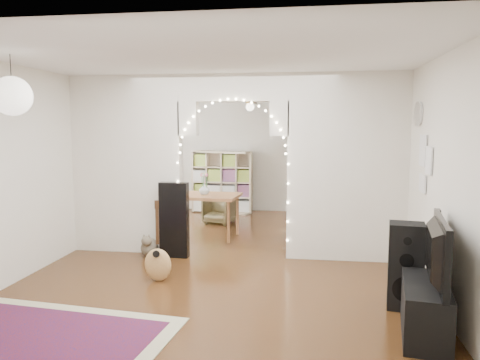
# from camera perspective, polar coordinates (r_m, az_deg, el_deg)

# --- Properties ---
(floor) EXTENTS (7.50, 7.50, 0.00)m
(floor) POSITION_cam_1_polar(r_m,az_deg,el_deg) (7.20, -0.79, -9.06)
(floor) COLOR black
(floor) RESTS_ON ground
(ceiling) EXTENTS (5.00, 7.50, 0.02)m
(ceiling) POSITION_cam_1_polar(r_m,az_deg,el_deg) (6.97, -0.83, 12.83)
(ceiling) COLOR white
(ceiling) RESTS_ON wall_back
(wall_back) EXTENTS (5.00, 0.02, 2.70)m
(wall_back) POSITION_cam_1_polar(r_m,az_deg,el_deg) (10.67, 2.38, 3.43)
(wall_back) COLOR silver
(wall_back) RESTS_ON floor
(wall_front) EXTENTS (5.00, 0.02, 2.70)m
(wall_front) POSITION_cam_1_polar(r_m,az_deg,el_deg) (3.33, -11.05, -3.85)
(wall_front) COLOR silver
(wall_front) RESTS_ON floor
(wall_left) EXTENTS (0.02, 7.50, 2.70)m
(wall_left) POSITION_cam_1_polar(r_m,az_deg,el_deg) (7.75, -19.39, 1.84)
(wall_left) COLOR silver
(wall_left) RESTS_ON floor
(wall_right) EXTENTS (0.02, 7.50, 2.70)m
(wall_right) POSITION_cam_1_polar(r_m,az_deg,el_deg) (7.01, 19.82, 1.35)
(wall_right) COLOR silver
(wall_right) RESTS_ON floor
(divider_wall) EXTENTS (5.00, 0.20, 2.70)m
(divider_wall) POSITION_cam_1_polar(r_m,az_deg,el_deg) (6.95, -0.81, 2.32)
(divider_wall) COLOR silver
(divider_wall) RESTS_ON floor
(fairy_lights) EXTENTS (1.64, 0.04, 1.60)m
(fairy_lights) POSITION_cam_1_polar(r_m,az_deg,el_deg) (6.81, -0.98, 3.29)
(fairy_lights) COLOR #FFEABF
(fairy_lights) RESTS_ON divider_wall
(window) EXTENTS (0.04, 1.20, 1.40)m
(window) POSITION_cam_1_polar(r_m,az_deg,el_deg) (9.36, -14.15, 3.70)
(window) COLOR white
(window) RESTS_ON wall_left
(wall_clock) EXTENTS (0.03, 0.31, 0.31)m
(wall_clock) POSITION_cam_1_polar(r_m,az_deg,el_deg) (6.40, 20.98, 7.56)
(wall_clock) COLOR white
(wall_clock) RESTS_ON wall_right
(picture_frames) EXTENTS (0.02, 0.50, 0.70)m
(picture_frames) POSITION_cam_1_polar(r_m,az_deg,el_deg) (6.02, 21.57, 1.90)
(picture_frames) COLOR white
(picture_frames) RESTS_ON wall_right
(paper_lantern) EXTENTS (0.40, 0.40, 0.40)m
(paper_lantern) POSITION_cam_1_polar(r_m,az_deg,el_deg) (5.36, -26.02, 9.19)
(paper_lantern) COLOR white
(paper_lantern) RESTS_ON ceiling
(ceiling_fan) EXTENTS (1.10, 1.10, 0.30)m
(ceiling_fan) POSITION_cam_1_polar(r_m,az_deg,el_deg) (8.92, 1.24, 9.55)
(ceiling_fan) COLOR #B98B3D
(ceiling_fan) RESTS_ON ceiling
(area_rug) EXTENTS (2.62, 2.08, 0.02)m
(area_rug) POSITION_cam_1_polar(r_m,az_deg,el_deg) (4.81, -24.81, -17.80)
(area_rug) COLOR maroon
(area_rug) RESTS_ON floor
(guitar_case) EXTENTS (0.43, 0.16, 1.12)m
(guitar_case) POSITION_cam_1_polar(r_m,az_deg,el_deg) (7.01, -8.03, -4.84)
(guitar_case) COLOR black
(guitar_case) RESTS_ON floor
(acoustic_guitar) EXTENTS (0.37, 0.25, 0.87)m
(acoustic_guitar) POSITION_cam_1_polar(r_m,az_deg,el_deg) (6.01, -10.01, -8.59)
(acoustic_guitar) COLOR #AF7A46
(acoustic_guitar) RESTS_ON floor
(tabby_cat) EXTENTS (0.27, 0.56, 0.37)m
(tabby_cat) POSITION_cam_1_polar(r_m,az_deg,el_deg) (7.20, -11.03, -7.94)
(tabby_cat) COLOR brown
(tabby_cat) RESTS_ON floor
(floor_speaker) EXTENTS (0.40, 0.37, 0.93)m
(floor_speaker) POSITION_cam_1_polar(r_m,az_deg,el_deg) (5.36, 19.55, -9.87)
(floor_speaker) COLOR black
(floor_speaker) RESTS_ON floor
(media_console) EXTENTS (0.56, 1.05, 0.50)m
(media_console) POSITION_cam_1_polar(r_m,az_deg,el_deg) (4.83, 21.65, -14.45)
(media_console) COLOR black
(media_console) RESTS_ON floor
(tv) EXTENTS (0.31, 1.08, 0.62)m
(tv) POSITION_cam_1_polar(r_m,az_deg,el_deg) (4.66, 21.94, -8.01)
(tv) COLOR black
(tv) RESTS_ON media_console
(bookcase) EXTENTS (1.38, 0.76, 1.38)m
(bookcase) POSITION_cam_1_polar(r_m,az_deg,el_deg) (10.53, -2.18, -0.21)
(bookcase) COLOR tan
(bookcase) RESTS_ON floor
(dining_table) EXTENTS (1.27, 0.90, 0.76)m
(dining_table) POSITION_cam_1_polar(r_m,az_deg,el_deg) (8.18, -4.38, -2.28)
(dining_table) COLOR brown
(dining_table) RESTS_ON floor
(flower_vase) EXTENTS (0.20, 0.20, 0.19)m
(flower_vase) POSITION_cam_1_polar(r_m,az_deg,el_deg) (8.16, -4.39, -1.11)
(flower_vase) COLOR white
(flower_vase) RESTS_ON dining_table
(dining_chair_left) EXTENTS (0.66, 0.67, 0.50)m
(dining_chair_left) POSITION_cam_1_polar(r_m,az_deg,el_deg) (9.37, -2.56, -3.80)
(dining_chair_left) COLOR #483E24
(dining_chair_left) RESTS_ON floor
(dining_chair_right) EXTENTS (0.59, 0.60, 0.52)m
(dining_chair_right) POSITION_cam_1_polar(r_m,az_deg,el_deg) (7.77, 8.49, -5.98)
(dining_chair_right) COLOR #483E24
(dining_chair_right) RESTS_ON floor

